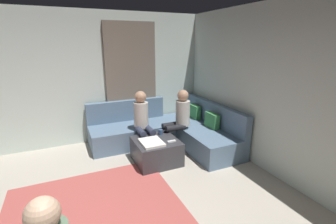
{
  "coord_description": "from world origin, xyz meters",
  "views": [
    {
      "loc": [
        2.21,
        -0.1,
        2.1
      ],
      "look_at": [
        -1.63,
        1.63,
        0.85
      ],
      "focal_mm": 25.55,
      "sensor_mm": 36.0,
      "label": 1
    }
  ],
  "objects_px": {
    "ottoman": "(156,151)",
    "person_on_couch_side": "(143,120)",
    "coffee_mug": "(161,132)",
    "sectional_couch": "(170,131)",
    "game_remote": "(172,141)",
    "person_on_couch_back": "(178,117)"
  },
  "relations": [
    {
      "from": "sectional_couch",
      "to": "coffee_mug",
      "type": "bearing_deg",
      "value": -42.56
    },
    {
      "from": "coffee_mug",
      "to": "person_on_couch_side",
      "type": "bearing_deg",
      "value": -137.35
    },
    {
      "from": "sectional_couch",
      "to": "ottoman",
      "type": "xyz_separation_m",
      "value": [
        0.64,
        -0.57,
        -0.07
      ]
    },
    {
      "from": "game_remote",
      "to": "person_on_couch_side",
      "type": "bearing_deg",
      "value": -156.53
    },
    {
      "from": "person_on_couch_back",
      "to": "coffee_mug",
      "type": "bearing_deg",
      "value": 108.32
    },
    {
      "from": "sectional_couch",
      "to": "game_remote",
      "type": "relative_size",
      "value": 17.0
    },
    {
      "from": "game_remote",
      "to": "person_on_couch_back",
      "type": "height_order",
      "value": "person_on_couch_back"
    },
    {
      "from": "coffee_mug",
      "to": "sectional_couch",
      "type": "bearing_deg",
      "value": 137.44
    },
    {
      "from": "coffee_mug",
      "to": "person_on_couch_side",
      "type": "height_order",
      "value": "person_on_couch_side"
    },
    {
      "from": "coffee_mug",
      "to": "person_on_couch_side",
      "type": "distance_m",
      "value": 0.42
    },
    {
      "from": "sectional_couch",
      "to": "person_on_couch_side",
      "type": "bearing_deg",
      "value": -77.01
    },
    {
      "from": "sectional_couch",
      "to": "coffee_mug",
      "type": "xyz_separation_m",
      "value": [
        0.42,
        -0.39,
        0.19
      ]
    },
    {
      "from": "person_on_couch_side",
      "to": "coffee_mug",
      "type": "bearing_deg",
      "value": 132.65
    },
    {
      "from": "sectional_couch",
      "to": "game_remote",
      "type": "height_order",
      "value": "sectional_couch"
    },
    {
      "from": "ottoman",
      "to": "coffee_mug",
      "type": "xyz_separation_m",
      "value": [
        -0.22,
        0.18,
        0.26
      ]
    },
    {
      "from": "coffee_mug",
      "to": "person_on_couch_back",
      "type": "height_order",
      "value": "person_on_couch_back"
    },
    {
      "from": "sectional_couch",
      "to": "ottoman",
      "type": "height_order",
      "value": "sectional_couch"
    },
    {
      "from": "game_remote",
      "to": "person_on_couch_side",
      "type": "xyz_separation_m",
      "value": [
        -0.67,
        -0.29,
        0.23
      ]
    },
    {
      "from": "ottoman",
      "to": "person_on_couch_back",
      "type": "height_order",
      "value": "person_on_couch_back"
    },
    {
      "from": "ottoman",
      "to": "person_on_couch_back",
      "type": "relative_size",
      "value": 0.63
    },
    {
      "from": "ottoman",
      "to": "coffee_mug",
      "type": "height_order",
      "value": "coffee_mug"
    },
    {
      "from": "ottoman",
      "to": "person_on_couch_side",
      "type": "distance_m",
      "value": 0.67
    }
  ]
}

